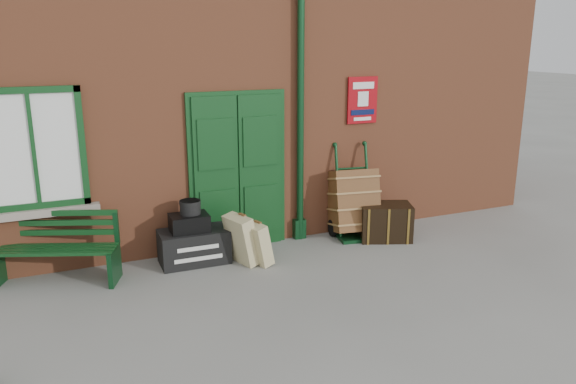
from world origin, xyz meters
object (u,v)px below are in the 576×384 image
bench (57,246)px  dark_trunk (385,222)px  houdini_trunk (194,246)px  porter_trolley (353,202)px

bench → dark_trunk: (4.59, -0.32, -0.19)m
houdini_trunk → dark_trunk: dark_trunk is taller
bench → houdini_trunk: 1.72m
porter_trolley → dark_trunk: bearing=-32.6°
bench → houdini_trunk: (1.70, -0.08, -0.23)m
bench → dark_trunk: bench is taller
houdini_trunk → porter_trolley: size_ratio=0.66×
houdini_trunk → porter_trolley: porter_trolley is taller
porter_trolley → dark_trunk: size_ratio=1.85×
bench → porter_trolley: bearing=21.4°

